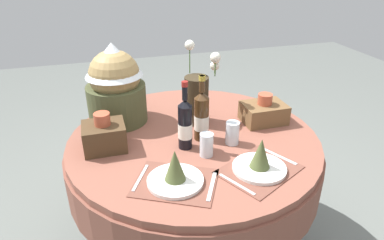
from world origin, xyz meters
TOP-DOWN VIEW (x-y plane):
  - dining_table at (0.00, 0.00)m, footprint 1.33×1.33m
  - place_setting_left at (-0.19, -0.36)m, footprint 0.42×0.39m
  - place_setting_right at (0.19, -0.38)m, footprint 0.42×0.39m
  - flower_vase at (0.07, 0.16)m, footprint 0.21×0.17m
  - wine_bottle_left at (0.03, -0.03)m, footprint 0.08×0.08m
  - wine_bottle_centre at (-0.07, -0.09)m, footprint 0.07×0.07m
  - tumbler_near_left at (0.01, -0.19)m, footprint 0.06×0.06m
  - tumbler_near_right at (0.17, -0.12)m, footprint 0.07×0.07m
  - gift_tub_back_left at (-0.36, 0.30)m, footprint 0.32×0.32m
  - woven_basket_side_left at (-0.45, 0.01)m, footprint 0.20×0.17m
  - woven_basket_side_right at (0.43, 0.05)m, footprint 0.24×0.18m

SIDE VIEW (x-z plane):
  - dining_table at x=0.00m, z-range 0.23..0.98m
  - place_setting_left at x=-0.19m, z-range 0.72..0.88m
  - place_setting_right at x=0.19m, z-range 0.72..0.88m
  - tumbler_near_left at x=0.01m, z-range 0.76..0.87m
  - tumbler_near_right at x=0.17m, z-range 0.76..0.87m
  - woven_basket_side_right at x=0.43m, z-range 0.73..0.90m
  - woven_basket_side_left at x=-0.45m, z-range 0.73..0.92m
  - wine_bottle_centre at x=-0.07m, z-range 0.71..1.06m
  - wine_bottle_left at x=0.03m, z-range 0.71..1.06m
  - flower_vase at x=0.07m, z-range 0.69..1.14m
  - gift_tub_back_left at x=-0.36m, z-range 0.77..1.22m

